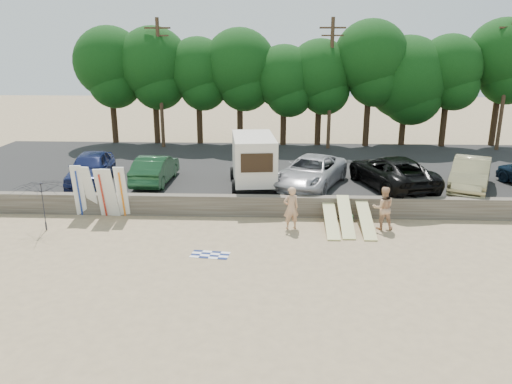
{
  "coord_description": "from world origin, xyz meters",
  "views": [
    {
      "loc": [
        -1.72,
        -19.7,
        7.96
      ],
      "look_at": [
        -2.67,
        3.0,
        1.19
      ],
      "focal_mm": 35.0,
      "sensor_mm": 36.0,
      "label": 1
    }
  ],
  "objects_px": {
    "car_1": "(155,169)",
    "beachgoer_b": "(383,208)",
    "car_2": "(311,172)",
    "car_3": "(391,172)",
    "beach_umbrella": "(43,205)",
    "box_trailer": "(254,158)",
    "car_4": "(471,174)",
    "cooler": "(348,218)",
    "car_0": "(91,168)",
    "beachgoer_a": "(291,208)"
  },
  "relations": [
    {
      "from": "car_2",
      "to": "car_4",
      "type": "bearing_deg",
      "value": 20.32
    },
    {
      "from": "car_2",
      "to": "car_0",
      "type": "bearing_deg",
      "value": -158.43
    },
    {
      "from": "car_2",
      "to": "beachgoer_b",
      "type": "height_order",
      "value": "car_2"
    },
    {
      "from": "box_trailer",
      "to": "cooler",
      "type": "height_order",
      "value": "box_trailer"
    },
    {
      "from": "box_trailer",
      "to": "car_1",
      "type": "bearing_deg",
      "value": 169.54
    },
    {
      "from": "car_2",
      "to": "beachgoer_a",
      "type": "distance_m",
      "value": 4.69
    },
    {
      "from": "car_1",
      "to": "car_4",
      "type": "bearing_deg",
      "value": 179.63
    },
    {
      "from": "beach_umbrella",
      "to": "beachgoer_a",
      "type": "bearing_deg",
      "value": 3.17
    },
    {
      "from": "beachgoer_a",
      "to": "cooler",
      "type": "height_order",
      "value": "beachgoer_a"
    },
    {
      "from": "car_4",
      "to": "car_2",
      "type": "bearing_deg",
      "value": -158.02
    },
    {
      "from": "car_0",
      "to": "beach_umbrella",
      "type": "distance_m",
      "value": 5.31
    },
    {
      "from": "car_0",
      "to": "car_1",
      "type": "bearing_deg",
      "value": -3.77
    },
    {
      "from": "beach_umbrella",
      "to": "car_2",
      "type": "bearing_deg",
      "value": 23.06
    },
    {
      "from": "beachgoer_a",
      "to": "beach_umbrella",
      "type": "distance_m",
      "value": 10.9
    },
    {
      "from": "car_2",
      "to": "car_3",
      "type": "xyz_separation_m",
      "value": [
        4.2,
        -0.01,
        0.05
      ]
    },
    {
      "from": "car_3",
      "to": "car_0",
      "type": "bearing_deg",
      "value": -16.24
    },
    {
      "from": "beachgoer_b",
      "to": "car_4",
      "type": "bearing_deg",
      "value": -142.19
    },
    {
      "from": "box_trailer",
      "to": "car_4",
      "type": "xyz_separation_m",
      "value": [
        11.18,
        -0.35,
        -0.67
      ]
    },
    {
      "from": "car_1",
      "to": "beachgoer_a",
      "type": "bearing_deg",
      "value": 147.79
    },
    {
      "from": "car_1",
      "to": "car_3",
      "type": "height_order",
      "value": "car_3"
    },
    {
      "from": "car_2",
      "to": "cooler",
      "type": "height_order",
      "value": "car_2"
    },
    {
      "from": "car_4",
      "to": "beachgoer_b",
      "type": "relative_size",
      "value": 2.56
    },
    {
      "from": "car_2",
      "to": "car_4",
      "type": "xyz_separation_m",
      "value": [
        8.16,
        -0.29,
        0.03
      ]
    },
    {
      "from": "beachgoer_b",
      "to": "box_trailer",
      "type": "bearing_deg",
      "value": -36.57
    },
    {
      "from": "car_1",
      "to": "beachgoer_a",
      "type": "xyz_separation_m",
      "value": [
        7.22,
        -4.9,
        -0.49
      ]
    },
    {
      "from": "car_3",
      "to": "beach_umbrella",
      "type": "bearing_deg",
      "value": 1.86
    },
    {
      "from": "box_trailer",
      "to": "car_0",
      "type": "height_order",
      "value": "box_trailer"
    },
    {
      "from": "car_1",
      "to": "car_4",
      "type": "height_order",
      "value": "car_4"
    },
    {
      "from": "car_1",
      "to": "car_4",
      "type": "relative_size",
      "value": 0.93
    },
    {
      "from": "car_0",
      "to": "car_4",
      "type": "height_order",
      "value": "car_0"
    },
    {
      "from": "car_4",
      "to": "cooler",
      "type": "relative_size",
      "value": 13.13
    },
    {
      "from": "car_1",
      "to": "beachgoer_b",
      "type": "height_order",
      "value": "car_1"
    },
    {
      "from": "car_0",
      "to": "box_trailer",
      "type": "bearing_deg",
      "value": -8.07
    },
    {
      "from": "beachgoer_a",
      "to": "beachgoer_b",
      "type": "height_order",
      "value": "beachgoer_b"
    },
    {
      "from": "beachgoer_a",
      "to": "car_3",
      "type": "bearing_deg",
      "value": -157.42
    },
    {
      "from": "car_2",
      "to": "beachgoer_a",
      "type": "height_order",
      "value": "car_2"
    },
    {
      "from": "car_2",
      "to": "car_3",
      "type": "bearing_deg",
      "value": 22.27
    },
    {
      "from": "box_trailer",
      "to": "car_1",
      "type": "relative_size",
      "value": 0.95
    },
    {
      "from": "car_3",
      "to": "beach_umbrella",
      "type": "height_order",
      "value": "car_3"
    },
    {
      "from": "box_trailer",
      "to": "beachgoer_a",
      "type": "bearing_deg",
      "value": -74.74
    },
    {
      "from": "car_3",
      "to": "beachgoer_a",
      "type": "height_order",
      "value": "car_3"
    },
    {
      "from": "box_trailer",
      "to": "car_0",
      "type": "relative_size",
      "value": 0.89
    },
    {
      "from": "car_0",
      "to": "car_4",
      "type": "relative_size",
      "value": 1.0
    },
    {
      "from": "car_0",
      "to": "car_1",
      "type": "xyz_separation_m",
      "value": [
        3.44,
        0.22,
        -0.09
      ]
    },
    {
      "from": "car_1",
      "to": "beachgoer_b",
      "type": "xyz_separation_m",
      "value": [
        11.31,
        -4.73,
        -0.49
      ]
    },
    {
      "from": "car_2",
      "to": "cooler",
      "type": "xyz_separation_m",
      "value": [
        1.56,
        -3.47,
        -1.33
      ]
    },
    {
      "from": "car_4",
      "to": "beach_umbrella",
      "type": "bearing_deg",
      "value": -142.53
    },
    {
      "from": "car_1",
      "to": "car_2",
      "type": "distance_m",
      "value": 8.38
    },
    {
      "from": "car_0",
      "to": "car_2",
      "type": "bearing_deg",
      "value": -8.15
    },
    {
      "from": "car_2",
      "to": "car_3",
      "type": "relative_size",
      "value": 0.94
    }
  ]
}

